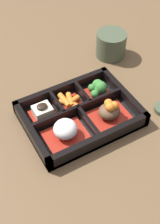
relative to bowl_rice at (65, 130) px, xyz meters
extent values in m
plane|color=brown|center=(-0.06, -0.04, -0.03)|extent=(3.00, 3.00, 0.00)
cube|color=black|center=(-0.06, -0.04, -0.03)|extent=(0.27, 0.20, 0.01)
cube|color=black|center=(-0.06, -0.13, -0.01)|extent=(0.27, 0.01, 0.04)
cube|color=black|center=(-0.06, 0.06, -0.01)|extent=(0.27, 0.01, 0.04)
cube|color=black|center=(-0.19, -0.04, -0.01)|extent=(0.01, 0.20, 0.04)
cube|color=black|center=(0.07, -0.04, -0.01)|extent=(0.01, 0.20, 0.04)
cube|color=black|center=(-0.06, -0.05, -0.01)|extent=(0.24, 0.01, 0.04)
cube|color=black|center=(-0.09, -0.08, -0.01)|extent=(0.01, 0.08, 0.04)
cube|color=black|center=(-0.02, -0.08, -0.01)|extent=(0.01, 0.08, 0.04)
cube|color=black|center=(-0.06, 0.00, -0.01)|extent=(0.01, 0.10, 0.04)
cube|color=maroon|center=(-0.12, 0.00, -0.02)|extent=(0.10, 0.07, 0.01)
ellipsoid|color=brown|center=(-0.12, 0.00, 0.00)|extent=(0.05, 0.05, 0.03)
sphere|color=orange|center=(-0.12, -0.01, 0.02)|extent=(0.02, 0.02, 0.02)
sphere|color=orange|center=(-0.12, 0.00, 0.02)|extent=(0.02, 0.02, 0.02)
sphere|color=orange|center=(-0.13, 0.00, 0.02)|extent=(0.02, 0.02, 0.02)
cube|color=maroon|center=(0.00, 0.00, -0.02)|extent=(0.10, 0.07, 0.01)
ellipsoid|color=silver|center=(0.00, 0.00, 0.01)|extent=(0.05, 0.05, 0.04)
cube|color=maroon|center=(-0.13, -0.08, -0.02)|extent=(0.06, 0.05, 0.01)
sphere|color=#387A33|center=(-0.14, -0.08, 0.00)|extent=(0.03, 0.03, 0.03)
sphere|color=#387A33|center=(-0.15, -0.08, 0.00)|extent=(0.03, 0.03, 0.03)
sphere|color=#387A33|center=(-0.13, -0.10, -0.01)|extent=(0.02, 0.02, 0.02)
sphere|color=#387A33|center=(-0.12, -0.07, 0.00)|extent=(0.02, 0.02, 0.02)
sphere|color=#387A33|center=(-0.14, -0.08, 0.00)|extent=(0.03, 0.03, 0.03)
sphere|color=#387A33|center=(-0.14, -0.09, 0.00)|extent=(0.03, 0.03, 0.03)
cube|color=maroon|center=(-0.06, -0.08, -0.02)|extent=(0.05, 0.05, 0.01)
cylinder|color=orange|center=(-0.06, -0.07, -0.01)|extent=(0.02, 0.04, 0.01)
cylinder|color=orange|center=(-0.06, -0.09, -0.01)|extent=(0.03, 0.05, 0.01)
cylinder|color=orange|center=(-0.05, -0.08, -0.01)|extent=(0.04, 0.04, 0.01)
cylinder|color=orange|center=(-0.05, -0.09, -0.01)|extent=(0.02, 0.05, 0.01)
cylinder|color=orange|center=(-0.07, -0.08, -0.01)|extent=(0.03, 0.02, 0.01)
cube|color=maroon|center=(0.02, -0.08, -0.02)|extent=(0.06, 0.05, 0.01)
cube|color=beige|center=(0.02, -0.08, 0.00)|extent=(0.04, 0.04, 0.02)
ellipsoid|color=black|center=(0.02, -0.08, 0.01)|extent=(0.03, 0.02, 0.01)
cylinder|color=#424C38|center=(-0.26, -0.21, 0.01)|extent=(0.09, 0.09, 0.07)
cylinder|color=#597A38|center=(-0.26, -0.21, 0.04)|extent=(0.07, 0.07, 0.01)
camera|label=1|loc=(0.19, 0.40, 0.55)|focal=50.00mm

